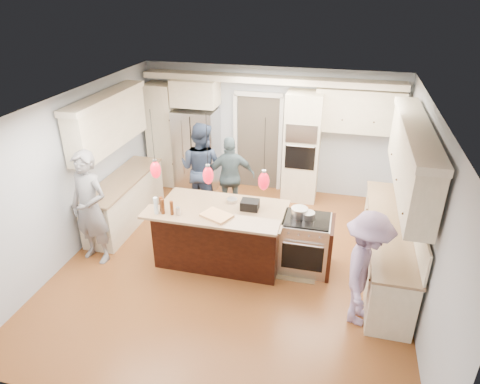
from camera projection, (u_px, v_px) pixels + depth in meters
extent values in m
plane|color=#955529|center=(235.00, 262.00, 7.23)|extent=(6.00, 6.00, 0.00)
cube|color=#B2BCC6|center=(270.00, 130.00, 9.22)|extent=(5.50, 0.04, 2.70)
cube|color=#B2BCC6|center=(154.00, 328.00, 4.02)|extent=(5.50, 0.04, 2.70)
cube|color=#B2BCC6|center=(77.00, 173.00, 7.22)|extent=(0.04, 6.00, 2.70)
cube|color=#B2BCC6|center=(423.00, 211.00, 6.03)|extent=(0.04, 6.00, 2.70)
cube|color=white|center=(234.00, 105.00, 6.02)|extent=(5.50, 6.00, 0.04)
cube|color=#B7B7BC|center=(197.00, 150.00, 9.45)|extent=(0.90, 0.70, 1.80)
cube|color=beige|center=(302.00, 147.00, 8.87)|extent=(0.72, 0.64, 2.30)
cube|color=black|center=(301.00, 134.00, 8.40)|extent=(0.60, 0.02, 0.35)
cube|color=black|center=(300.00, 158.00, 8.63)|extent=(0.60, 0.02, 0.50)
cylinder|color=#B7B7BC|center=(300.00, 146.00, 8.49)|extent=(0.55, 0.02, 0.02)
cube|color=beige|center=(164.00, 135.00, 9.56)|extent=(0.60, 0.58, 2.30)
cube|color=beige|center=(195.00, 93.00, 8.94)|extent=(0.95, 0.58, 0.55)
cube|color=beige|center=(359.00, 111.00, 8.41)|extent=(1.70, 0.35, 0.85)
cube|color=beige|center=(270.00, 79.00, 8.54)|extent=(5.30, 0.38, 0.12)
cube|color=#4C443A|center=(258.00, 143.00, 9.40)|extent=(0.90, 0.06, 2.10)
cube|color=white|center=(259.00, 94.00, 8.88)|extent=(1.04, 0.06, 0.10)
cube|color=beige|center=(386.00, 250.00, 6.77)|extent=(0.60, 3.00, 0.88)
cube|color=tan|center=(391.00, 225.00, 6.57)|extent=(0.64, 3.05, 0.04)
cube|color=beige|center=(411.00, 160.00, 6.06)|extent=(0.35, 3.00, 0.85)
cube|color=beige|center=(417.00, 128.00, 5.84)|extent=(0.37, 3.10, 0.10)
cube|color=beige|center=(125.00, 201.00, 8.24)|extent=(0.60, 2.20, 0.88)
cube|color=tan|center=(122.00, 180.00, 8.04)|extent=(0.64, 2.25, 0.04)
cube|color=beige|center=(108.00, 124.00, 7.58)|extent=(0.35, 2.20, 0.85)
cube|color=beige|center=(105.00, 97.00, 7.36)|extent=(0.37, 2.30, 0.10)
cube|color=black|center=(223.00, 233.00, 7.21)|extent=(2.00, 1.00, 0.88)
cube|color=tan|center=(222.00, 209.00, 7.01)|extent=(2.10, 1.10, 0.04)
cube|color=black|center=(213.00, 246.00, 6.68)|extent=(2.00, 0.12, 1.08)
cube|color=tan|center=(209.00, 220.00, 6.31)|extent=(2.10, 0.42, 0.04)
cube|color=black|center=(250.00, 205.00, 6.94)|extent=(0.29, 0.24, 0.15)
cube|color=#B7B7BC|center=(305.00, 244.00, 6.91)|extent=(0.76, 0.66, 0.90)
cube|color=black|center=(302.00, 258.00, 6.64)|extent=(0.65, 0.01, 0.45)
cube|color=black|center=(307.00, 219.00, 6.70)|extent=(0.72, 0.59, 0.02)
cube|color=black|center=(330.00, 248.00, 6.83)|extent=(0.06, 0.71, 0.88)
cylinder|color=black|center=(152.00, 136.00, 5.97)|extent=(0.01, 0.01, 0.75)
ellipsoid|color=red|center=(156.00, 170.00, 6.20)|extent=(0.15, 0.15, 0.26)
cylinder|color=black|center=(207.00, 140.00, 5.80)|extent=(0.01, 0.01, 0.75)
ellipsoid|color=red|center=(208.00, 175.00, 6.03)|extent=(0.15, 0.15, 0.26)
cylinder|color=black|center=(265.00, 145.00, 5.62)|extent=(0.01, 0.01, 0.75)
ellipsoid|color=red|center=(264.00, 181.00, 5.86)|extent=(0.15, 0.15, 0.26)
imported|color=slate|center=(90.00, 208.00, 6.90)|extent=(0.79, 0.61, 1.94)
imported|color=#2B3954|center=(201.00, 168.00, 8.43)|extent=(1.01, 0.85, 1.86)
imported|color=#485E65|center=(231.00, 177.00, 8.36)|extent=(1.03, 0.69, 1.63)
imported|color=#987FAB|center=(365.00, 270.00, 5.65)|extent=(0.80, 1.18, 1.68)
cube|color=olive|center=(297.00, 263.00, 7.18)|extent=(0.68, 0.99, 0.01)
cylinder|color=silver|center=(156.00, 206.00, 6.37)|extent=(0.08, 0.08, 0.27)
cylinder|color=#4C230D|center=(161.00, 204.00, 6.45)|extent=(0.06, 0.06, 0.24)
cylinder|color=#4C230D|center=(163.00, 207.00, 6.38)|extent=(0.07, 0.07, 0.24)
cylinder|color=#4C230D|center=(172.00, 208.00, 6.36)|extent=(0.06, 0.06, 0.22)
cylinder|color=#B7B7BC|center=(178.00, 211.00, 6.37)|extent=(0.07, 0.07, 0.13)
cube|color=tan|center=(217.00, 215.00, 6.35)|extent=(0.52, 0.46, 0.03)
cylinder|color=#B7B7BC|center=(299.00, 212.00, 6.72)|extent=(0.26, 0.26, 0.15)
cylinder|color=#B7B7BC|center=(308.00, 215.00, 6.68)|extent=(0.22, 0.22, 0.11)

